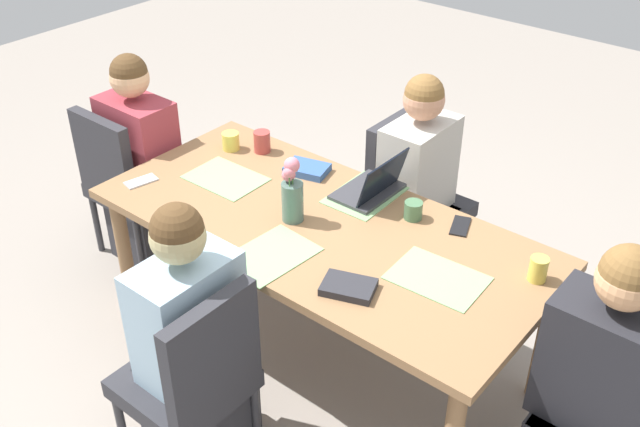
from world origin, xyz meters
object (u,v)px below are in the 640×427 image
at_px(person_head_left_left_far, 592,401).
at_px(coffee_mug_near_right, 262,142).
at_px(person_near_left_mid, 416,198).
at_px(book_red_cover, 307,169).
at_px(chair_head_right_left_near, 126,178).
at_px(chair_far_right_near, 195,375).
at_px(dining_table, 320,238).
at_px(person_head_right_left_near, 144,172).
at_px(chair_near_left_mid, 410,193).
at_px(laptop_near_left_mid, 372,187).
at_px(coffee_mug_centre_left, 231,141).
at_px(coffee_mug_near_left, 538,269).
at_px(book_blue_cover, 348,287).
at_px(coffee_mug_centre_right, 413,210).
at_px(chair_head_left_left_far, 615,402).
at_px(phone_black, 460,226).
at_px(phone_silver, 141,181).
at_px(flower_vase, 292,192).
at_px(person_far_right_near, 193,352).

xyz_separation_m(person_head_left_left_far, coffee_mug_near_right, (1.91, -0.34, 0.27)).
relative_size(person_near_left_mid, book_red_cover, 5.97).
xyz_separation_m(chair_head_right_left_near, chair_far_right_near, (-1.37, 0.76, 0.00)).
height_order(dining_table, person_head_right_left_near, person_head_right_left_near).
distance_m(coffee_mug_near_right, book_red_cover, 0.32).
relative_size(chair_near_left_mid, laptop_near_left_mid, 2.81).
height_order(person_head_right_left_near, laptop_near_left_mid, person_head_right_left_near).
relative_size(chair_head_right_left_near, coffee_mug_centre_left, 10.04).
height_order(coffee_mug_near_left, book_blue_cover, coffee_mug_near_left).
distance_m(coffee_mug_centre_right, book_red_cover, 0.62).
bearing_deg(chair_head_right_left_near, person_head_right_left_near, -128.76).
height_order(chair_head_left_left_far, phone_black, chair_head_left_left_far).
height_order(coffee_mug_centre_right, book_red_cover, coffee_mug_centre_right).
relative_size(dining_table, coffee_mug_centre_left, 22.55).
relative_size(dining_table, phone_black, 13.48).
height_order(book_red_cover, phone_silver, book_red_cover).
bearing_deg(person_head_left_left_far, coffee_mug_centre_left, -7.12).
height_order(dining_table, phone_silver, phone_silver).
xyz_separation_m(laptop_near_left_mid, book_blue_cover, (-0.34, 0.61, -0.03)).
height_order(person_head_left_left_far, flower_vase, person_head_left_left_far).
height_order(person_near_left_mid, phone_black, person_near_left_mid).
xyz_separation_m(chair_far_right_near, person_far_right_near, (0.07, -0.06, 0.03)).
bearing_deg(person_head_left_left_far, chair_head_right_left_near, 0.79).
bearing_deg(phone_silver, flower_vase, 118.60).
bearing_deg(chair_head_left_left_far, coffee_mug_centre_right, -12.57).
height_order(person_head_right_left_near, person_far_right_near, same).
bearing_deg(person_near_left_mid, chair_near_left_mid, -38.76).
bearing_deg(person_far_right_near, chair_near_left_mid, -88.91).
relative_size(dining_table, laptop_near_left_mid, 6.32).
distance_m(person_head_left_left_far, coffee_mug_centre_left, 2.08).
bearing_deg(book_red_cover, person_head_left_left_far, 153.57).
bearing_deg(coffee_mug_near_right, person_near_left_mid, -148.46).
height_order(flower_vase, phone_silver, flower_vase).
relative_size(person_head_left_left_far, person_far_right_near, 1.00).
distance_m(person_head_right_left_near, coffee_mug_centre_right, 1.58).
distance_m(coffee_mug_near_right, phone_silver, 0.63).
bearing_deg(person_head_left_left_far, person_near_left_mid, -31.26).
xyz_separation_m(person_head_right_left_near, chair_head_left_left_far, (-2.58, -0.04, -0.03)).
bearing_deg(flower_vase, chair_head_left_left_far, -175.72).
bearing_deg(chair_far_right_near, book_red_cover, -70.80).
height_order(coffee_mug_near_right, book_red_cover, coffee_mug_near_right).
xyz_separation_m(dining_table, laptop_near_left_mid, (-0.04, -0.33, 0.12)).
xyz_separation_m(laptop_near_left_mid, book_red_cover, (0.37, 0.03, -0.03)).
xyz_separation_m(chair_head_left_left_far, coffee_mug_centre_left, (2.11, -0.18, 0.28)).
xyz_separation_m(person_head_right_left_near, coffee_mug_centre_right, (-1.54, -0.27, 0.25)).
bearing_deg(chair_head_right_left_near, person_far_right_near, 151.62).
height_order(flower_vase, coffee_mug_near_right, flower_vase).
relative_size(dining_table, chair_head_right_left_near, 2.25).
bearing_deg(phone_black, person_head_right_left_near, -99.38).
bearing_deg(person_head_right_left_near, coffee_mug_near_left, -174.45).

